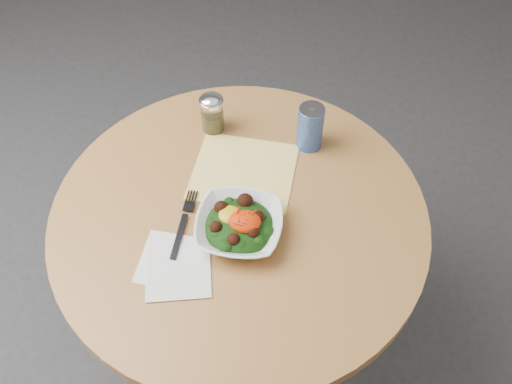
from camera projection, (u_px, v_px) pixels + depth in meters
ground at (244, 343)px, 1.94m from camera, size 6.00×6.00×0.00m
table at (241, 256)px, 1.51m from camera, size 0.90×0.90×0.75m
cloth_napkin at (244, 171)px, 1.43m from camera, size 0.27×0.25×0.00m
paper_napkins at (175, 266)px, 1.26m from camera, size 0.18×0.19×0.00m
salad_bowl at (239, 226)px, 1.29m from camera, size 0.21×0.21×0.07m
fork at (184, 221)px, 1.33m from camera, size 0.03×0.20×0.00m
spice_shaker at (212, 113)px, 1.48m from camera, size 0.06×0.06×0.11m
beverage_can at (310, 127)px, 1.44m from camera, size 0.07×0.07×0.13m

